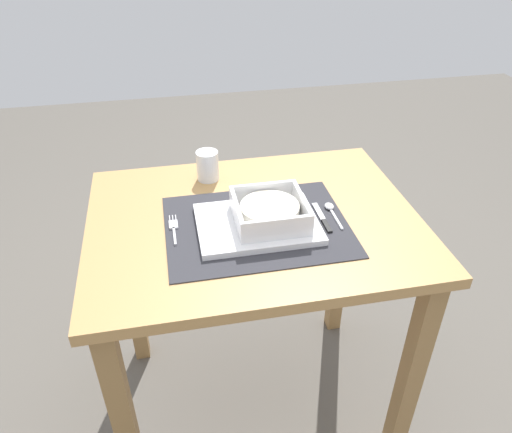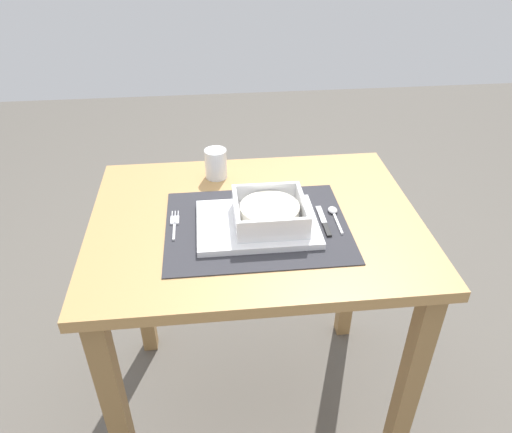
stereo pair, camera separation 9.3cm
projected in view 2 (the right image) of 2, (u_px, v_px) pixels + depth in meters
The scene contains 10 objects.
ground_plane at pixel (255, 398), 1.69m from camera, with size 6.00×6.00×0.00m, color #59544C.
dining_table at pixel (255, 257), 1.33m from camera, with size 0.85×0.65×0.76m.
placemat at pixel (256, 226), 1.23m from camera, with size 0.46×0.36×0.00m, color #2D2D33.
serving_plate at pixel (256, 224), 1.22m from camera, with size 0.30×0.22×0.02m, color white.
porridge_bowl at pixel (270, 213), 1.20m from camera, with size 0.17×0.17×0.06m.
fork at pixel (175, 223), 1.23m from camera, with size 0.02×0.13×0.00m.
spoon at pixel (334, 213), 1.26m from camera, with size 0.02×0.12×0.01m.
butter_knife at pixel (324, 223), 1.23m from camera, with size 0.01×0.13×0.01m.
bread_knife at pixel (314, 222), 1.23m from camera, with size 0.01×0.13×0.01m.
drinking_glass at pixel (216, 165), 1.42m from camera, with size 0.06×0.06×0.09m.
Camera 2 is at (-0.11, -1.04, 1.47)m, focal length 34.28 mm.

